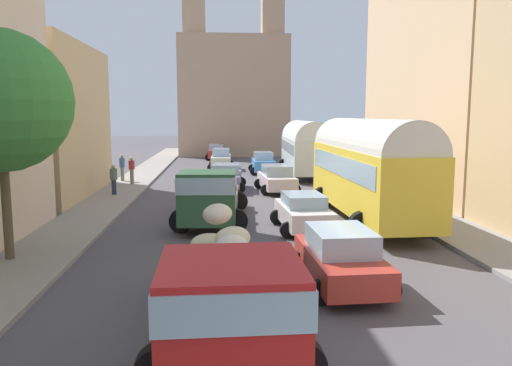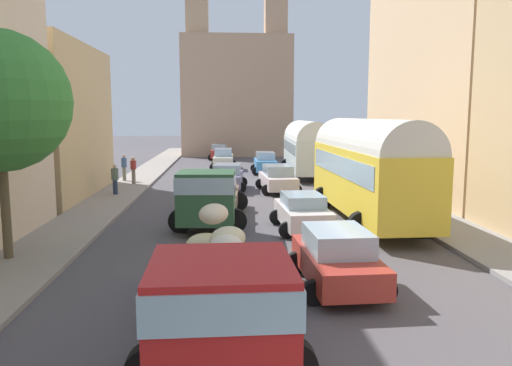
{
  "view_description": "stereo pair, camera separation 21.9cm",
  "coord_description": "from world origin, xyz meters",
  "px_view_note": "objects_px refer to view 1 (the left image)",
  "views": [
    {
      "loc": [
        -1.61,
        -3.26,
        4.4
      ],
      "look_at": [
        0.0,
        18.75,
        1.39
      ],
      "focal_mm": 35.11,
      "sensor_mm": 36.0,
      "label": 1
    },
    {
      "loc": [
        -1.4,
        -3.27,
        4.4
      ],
      "look_at": [
        0.0,
        18.75,
        1.39
      ],
      "focal_mm": 35.11,
      "sensor_mm": 36.0,
      "label": 2
    }
  ],
  "objects_px": {
    "cargo_truck_1": "(211,196)",
    "car_4": "(303,212)",
    "parked_bus_1": "(305,146)",
    "pedestrian_1": "(122,167)",
    "car_1": "(221,159)",
    "pedestrian_2": "(114,179)",
    "car_6": "(263,163)",
    "car_5": "(277,178)",
    "car_0": "(226,177)",
    "cargo_truck_0": "(228,292)",
    "car_3": "(341,258)",
    "parked_bus_0": "(368,165)",
    "car_2": "(216,152)",
    "pedestrian_0": "(132,169)"
  },
  "relations": [
    {
      "from": "cargo_truck_1",
      "to": "car_4",
      "type": "distance_m",
      "value": 3.77
    },
    {
      "from": "parked_bus_1",
      "to": "car_0",
      "type": "xyz_separation_m",
      "value": [
        -5.76,
        -6.33,
        -1.4
      ]
    },
    {
      "from": "car_5",
      "to": "cargo_truck_0",
      "type": "bearing_deg",
      "value": -99.09
    },
    {
      "from": "cargo_truck_1",
      "to": "car_1",
      "type": "bearing_deg",
      "value": 88.63
    },
    {
      "from": "cargo_truck_0",
      "to": "car_3",
      "type": "distance_m",
      "value": 4.62
    },
    {
      "from": "car_0",
      "to": "car_1",
      "type": "relative_size",
      "value": 0.95
    },
    {
      "from": "car_1",
      "to": "car_6",
      "type": "bearing_deg",
      "value": -45.19
    },
    {
      "from": "car_6",
      "to": "pedestrian_0",
      "type": "bearing_deg",
      "value": -145.01
    },
    {
      "from": "pedestrian_1",
      "to": "car_6",
      "type": "bearing_deg",
      "value": 25.19
    },
    {
      "from": "parked_bus_1",
      "to": "car_6",
      "type": "bearing_deg",
      "value": 148.63
    },
    {
      "from": "pedestrian_2",
      "to": "car_6",
      "type": "bearing_deg",
      "value": 48.81
    },
    {
      "from": "cargo_truck_0",
      "to": "car_4",
      "type": "distance_m",
      "value": 10.34
    },
    {
      "from": "car_0",
      "to": "car_3",
      "type": "xyz_separation_m",
      "value": [
        2.71,
        -17.09,
        -0.01
      ]
    },
    {
      "from": "parked_bus_1",
      "to": "pedestrian_1",
      "type": "height_order",
      "value": "parked_bus_1"
    },
    {
      "from": "parked_bus_1",
      "to": "cargo_truck_1",
      "type": "bearing_deg",
      "value": -112.25
    },
    {
      "from": "parked_bus_0",
      "to": "cargo_truck_0",
      "type": "relative_size",
      "value": 1.44
    },
    {
      "from": "car_3",
      "to": "cargo_truck_0",
      "type": "bearing_deg",
      "value": -129.92
    },
    {
      "from": "parked_bus_0",
      "to": "pedestrian_2",
      "type": "xyz_separation_m",
      "value": [
        -11.84,
        6.94,
        -1.36
      ]
    },
    {
      "from": "parked_bus_1",
      "to": "cargo_truck_0",
      "type": "relative_size",
      "value": 1.37
    },
    {
      "from": "car_2",
      "to": "pedestrian_0",
      "type": "height_order",
      "value": "pedestrian_0"
    },
    {
      "from": "car_2",
      "to": "car_6",
      "type": "bearing_deg",
      "value": -73.39
    },
    {
      "from": "car_5",
      "to": "pedestrian_2",
      "type": "relative_size",
      "value": 2.39
    },
    {
      "from": "cargo_truck_1",
      "to": "parked_bus_0",
      "type": "bearing_deg",
      "value": 3.52
    },
    {
      "from": "cargo_truck_0",
      "to": "car_3",
      "type": "xyz_separation_m",
      "value": [
        2.95,
        3.53,
        -0.45
      ]
    },
    {
      "from": "cargo_truck_1",
      "to": "car_6",
      "type": "height_order",
      "value": "cargo_truck_1"
    },
    {
      "from": "cargo_truck_1",
      "to": "car_5",
      "type": "bearing_deg",
      "value": 67.08
    },
    {
      "from": "cargo_truck_0",
      "to": "car_4",
      "type": "height_order",
      "value": "cargo_truck_0"
    },
    {
      "from": "car_0",
      "to": "car_6",
      "type": "xyz_separation_m",
      "value": [
        2.92,
        8.07,
        0.04
      ]
    },
    {
      "from": "car_3",
      "to": "car_2",
      "type": "bearing_deg",
      "value": 95.2
    },
    {
      "from": "car_4",
      "to": "pedestrian_1",
      "type": "bearing_deg",
      "value": 123.63
    },
    {
      "from": "car_3",
      "to": "car_6",
      "type": "relative_size",
      "value": 1.06
    },
    {
      "from": "cargo_truck_0",
      "to": "car_4",
      "type": "bearing_deg",
      "value": 72.81
    },
    {
      "from": "parked_bus_1",
      "to": "car_1",
      "type": "height_order",
      "value": "parked_bus_1"
    },
    {
      "from": "car_4",
      "to": "car_6",
      "type": "xyz_separation_m",
      "value": [
        0.11,
        18.83,
        0.09
      ]
    },
    {
      "from": "parked_bus_0",
      "to": "pedestrian_1",
      "type": "height_order",
      "value": "parked_bus_0"
    },
    {
      "from": "car_6",
      "to": "car_4",
      "type": "bearing_deg",
      "value": -90.34
    },
    {
      "from": "car_3",
      "to": "car_4",
      "type": "distance_m",
      "value": 6.34
    },
    {
      "from": "pedestrian_1",
      "to": "parked_bus_1",
      "type": "bearing_deg",
      "value": 12.61
    },
    {
      "from": "car_4",
      "to": "pedestrian_2",
      "type": "bearing_deg",
      "value": 136.04
    },
    {
      "from": "cargo_truck_0",
      "to": "car_0",
      "type": "bearing_deg",
      "value": 89.32
    },
    {
      "from": "car_1",
      "to": "pedestrian_2",
      "type": "bearing_deg",
      "value": -113.46
    },
    {
      "from": "cargo_truck_1",
      "to": "car_3",
      "type": "relative_size",
      "value": 1.85
    },
    {
      "from": "car_2",
      "to": "car_5",
      "type": "relative_size",
      "value": 0.86
    },
    {
      "from": "car_0",
      "to": "pedestrian_2",
      "type": "height_order",
      "value": "pedestrian_2"
    },
    {
      "from": "car_6",
      "to": "pedestrian_1",
      "type": "distance_m",
      "value": 10.64
    },
    {
      "from": "car_4",
      "to": "car_5",
      "type": "relative_size",
      "value": 0.9
    },
    {
      "from": "car_1",
      "to": "car_6",
      "type": "xyz_separation_m",
      "value": [
        3.15,
        -3.17,
        -0.03
      ]
    },
    {
      "from": "car_1",
      "to": "car_4",
      "type": "distance_m",
      "value": 22.21
    },
    {
      "from": "car_4",
      "to": "car_6",
      "type": "height_order",
      "value": "car_6"
    },
    {
      "from": "parked_bus_1",
      "to": "cargo_truck_1",
      "type": "distance_m",
      "value": 17.18
    }
  ]
}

